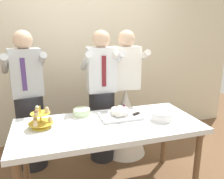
% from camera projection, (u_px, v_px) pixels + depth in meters
% --- Properties ---
extents(rear_wall, '(5.20, 0.10, 2.90)m').
position_uv_depth(rear_wall, '(82.00, 44.00, 3.31)').
color(rear_wall, beige).
rests_on(rear_wall, ground_plane).
extents(dessert_table, '(1.80, 0.80, 0.78)m').
position_uv_depth(dessert_table, '(109.00, 131.00, 2.21)').
color(dessert_table, silver).
rests_on(dessert_table, ground_plane).
extents(cupcake_stand, '(0.23, 0.23, 0.21)m').
position_uv_depth(cupcake_stand, '(41.00, 119.00, 2.08)').
color(cupcake_stand, gold).
rests_on(cupcake_stand, dessert_table).
extents(main_cake_tray, '(0.42, 0.33, 0.12)m').
position_uv_depth(main_cake_tray, '(120.00, 113.00, 2.34)').
color(main_cake_tray, silver).
rests_on(main_cake_tray, dessert_table).
extents(plate_stack, '(0.21, 0.21, 0.09)m').
position_uv_depth(plate_stack, '(162.00, 116.00, 2.27)').
color(plate_stack, white).
rests_on(plate_stack, dessert_table).
extents(round_cake, '(0.24, 0.24, 0.08)m').
position_uv_depth(round_cake, '(82.00, 113.00, 2.37)').
color(round_cake, white).
rests_on(round_cake, dessert_table).
extents(person_groom, '(0.47, 0.50, 1.66)m').
position_uv_depth(person_groom, '(102.00, 105.00, 2.83)').
color(person_groom, '#232328').
rests_on(person_groom, ground_plane).
extents(person_bride, '(0.56, 0.56, 1.66)m').
position_uv_depth(person_bride, '(125.00, 113.00, 3.01)').
color(person_bride, white).
rests_on(person_bride, ground_plane).
extents(person_guest, '(0.53, 0.55, 1.66)m').
position_uv_depth(person_guest, '(30.00, 110.00, 2.65)').
color(person_guest, '#232328').
rests_on(person_guest, ground_plane).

